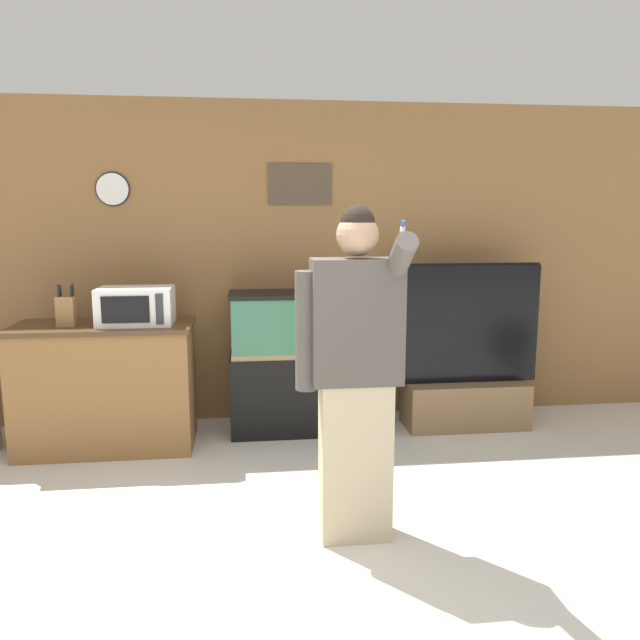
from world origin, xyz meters
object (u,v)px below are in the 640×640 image
at_px(knife_block, 66,311).
at_px(tv_on_stand, 465,380).
at_px(counter_island, 106,386).
at_px(microwave, 136,306).
at_px(aquarium_on_stand, 295,362).
at_px(person_standing, 354,371).

distance_m(knife_block, tv_on_stand, 3.08).
distance_m(counter_island, microwave, 0.64).
bearing_deg(microwave, counter_island, 171.13).
height_order(aquarium_on_stand, person_standing, person_standing).
height_order(microwave, knife_block, knife_block).
bearing_deg(aquarium_on_stand, knife_block, -170.35).
relative_size(counter_island, knife_block, 4.30).
xyz_separation_m(aquarium_on_stand, person_standing, (0.17, -1.72, 0.35)).
relative_size(microwave, person_standing, 0.30).
relative_size(aquarium_on_stand, tv_on_stand, 0.84).
relative_size(microwave, aquarium_on_stand, 0.47).
xyz_separation_m(microwave, knife_block, (-0.48, -0.02, -0.02)).
relative_size(counter_island, aquarium_on_stand, 1.15).
xyz_separation_m(microwave, person_standing, (1.33, -1.46, -0.15)).
bearing_deg(counter_island, person_standing, -43.73).
distance_m(knife_block, person_standing, 2.31).
relative_size(counter_island, person_standing, 0.73).
distance_m(aquarium_on_stand, person_standing, 1.76).
bearing_deg(tv_on_stand, microwave, -175.93).
bearing_deg(person_standing, tv_on_stand, 53.80).
xyz_separation_m(counter_island, aquarium_on_stand, (1.40, 0.22, 0.09)).
bearing_deg(aquarium_on_stand, person_standing, -84.34).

